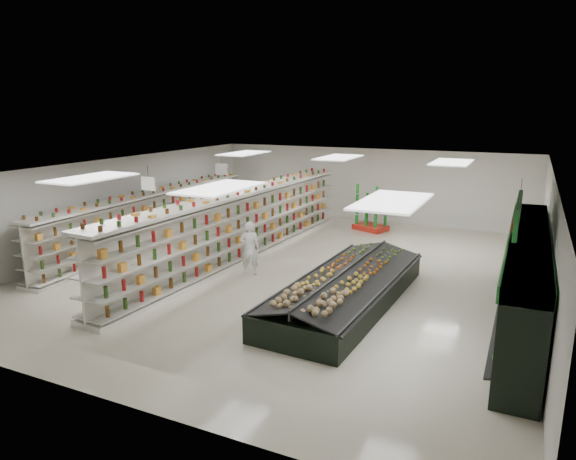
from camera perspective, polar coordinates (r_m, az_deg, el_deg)
The scene contains 16 objects.
floor at distance 16.08m, azimuth 0.54°, elevation -4.48°, with size 16.00×16.00×0.00m, color beige.
ceiling at distance 15.39m, azimuth 0.56°, elevation 6.92°, with size 14.00×16.00×0.02m, color white.
wall_back at distance 23.05m, azimuth 8.93°, elevation 4.97°, with size 14.00×0.02×3.20m, color white.
wall_front at distance 9.32m, azimuth -20.74°, elevation -8.63°, with size 14.00×0.02×3.20m, color white.
wall_left at distance 19.58m, azimuth -18.42°, elevation 2.92°, with size 0.02×16.00×3.20m, color white.
wall_right at distance 14.31m, azimuth 26.95°, elevation -1.61°, with size 0.02×16.00×3.20m, color white.
produce_wall_case at distance 12.94m, azimuth 24.83°, elevation -4.53°, with size 0.93×8.00×2.20m.
aisle_sign_near at distance 15.81m, azimuth -15.23°, elevation 4.99°, with size 0.52×0.06×0.75m.
aisle_sign_far at distance 19.00m, azimuth -7.41°, elevation 6.72°, with size 0.52×0.06×0.75m.
hortifruti_banner at distance 12.61m, azimuth 24.16°, elevation 1.71°, with size 0.12×3.20×0.95m.
gondola_left at distance 19.58m, azimuth -14.58°, elevation 1.09°, with size 1.16×11.32×1.96m.
gondola_center at distance 17.16m, azimuth -5.28°, elevation 0.23°, with size 1.61×13.09×2.26m.
produce_island at distance 13.37m, azimuth 6.50°, elevation -6.39°, with size 2.62×6.54×0.96m.
soda_endcap at distance 21.35m, azimuth 9.23°, elevation 2.20°, with size 1.60×1.36×1.73m.
shopper_main at distance 15.48m, azimuth -4.27°, elevation -2.03°, with size 0.60×0.40×1.66m, color silver.
shopper_background at distance 22.03m, azimuth -3.98°, elevation 2.50°, with size 0.74×0.46×1.53m, color tan.
Camera 1 is at (6.39, -13.89, 4.98)m, focal length 32.00 mm.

